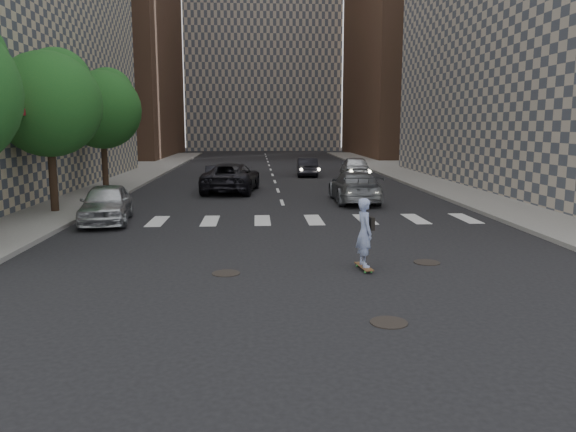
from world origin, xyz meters
name	(u,v)px	position (x,y,z in m)	size (l,w,h in m)	color
ground	(311,286)	(0.00, 0.00, 0.00)	(160.00, 160.00, 0.00)	black
sidewalk_left	(21,189)	(-14.50, 20.00, 0.07)	(13.00, 80.00, 0.15)	gray
sidewalk_right	(521,186)	(14.50, 20.00, 0.07)	(13.00, 80.00, 0.15)	gray
tower_right	(437,0)	(20.00, 55.00, 18.00)	(18.00, 24.00, 36.00)	brown
tree_b	(50,99)	(-9.45, 11.14, 4.65)	(4.20, 4.20, 6.60)	#382619
tree_c	(103,106)	(-9.45, 19.14, 4.65)	(4.20, 4.20, 6.60)	#382619
manhole_a	(389,322)	(1.20, -2.50, 0.01)	(0.70, 0.70, 0.02)	black
manhole_b	(226,273)	(-2.00, 1.20, 0.01)	(0.70, 0.70, 0.02)	black
manhole_c	(427,262)	(3.30, 2.00, 0.01)	(0.70, 0.70, 0.02)	black
skateboarder	(365,233)	(1.48, 1.37, 0.96)	(0.50, 0.95, 1.84)	brown
silver_sedan	(106,203)	(-6.85, 8.86, 0.73)	(1.72, 4.27, 1.45)	#B6BABE
traffic_car_a	(219,177)	(-3.29, 19.47, 0.71)	(1.50, 4.30, 1.42)	black
traffic_car_b	(355,187)	(3.46, 14.00, 0.73)	(2.05, 5.04, 1.46)	slate
traffic_car_c	(231,178)	(-2.57, 18.47, 0.79)	(2.63, 5.70, 1.58)	black
traffic_car_d	(355,167)	(5.56, 25.87, 0.77)	(1.83, 4.55, 1.55)	silver
traffic_car_e	(307,167)	(2.47, 27.92, 0.66)	(1.39, 3.99, 1.31)	black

